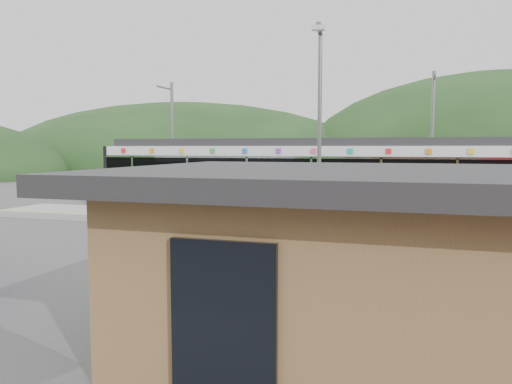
% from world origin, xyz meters
% --- Properties ---
extents(ground, '(120.00, 120.00, 0.00)m').
position_xyz_m(ground, '(0.00, 0.00, 0.00)').
color(ground, '#4C4C4F').
rests_on(ground, ground).
extents(hills, '(146.00, 149.00, 26.00)m').
position_xyz_m(hills, '(6.19, 5.29, 0.00)').
color(hills, '#1E3D19').
rests_on(hills, ground).
extents(platform, '(26.00, 3.20, 0.30)m').
position_xyz_m(platform, '(0.00, 3.30, 0.15)').
color(platform, '#9E9E99').
rests_on(platform, ground).
extents(yellow_line, '(26.00, 0.10, 0.01)m').
position_xyz_m(yellow_line, '(0.00, 2.00, 0.30)').
color(yellow_line, yellow).
rests_on(yellow_line, platform).
extents(train, '(20.44, 3.01, 3.74)m').
position_xyz_m(train, '(1.39, 6.00, 2.06)').
color(train, black).
rests_on(train, ground).
extents(catenary_mast_west, '(0.18, 1.80, 7.00)m').
position_xyz_m(catenary_mast_west, '(-7.00, 8.56, 3.65)').
color(catenary_mast_west, slate).
rests_on(catenary_mast_west, ground).
extents(catenary_mast_east, '(0.18, 1.80, 7.00)m').
position_xyz_m(catenary_mast_east, '(7.00, 8.56, 3.65)').
color(catenary_mast_east, slate).
rests_on(catenary_mast_east, ground).
extents(station_shelter, '(9.20, 6.20, 3.00)m').
position_xyz_m(station_shelter, '(6.00, -9.01, 1.55)').
color(station_shelter, olive).
rests_on(station_shelter, ground).
extents(lamp_post, '(0.37, 1.17, 6.65)m').
position_xyz_m(lamp_post, '(3.61, -3.13, 3.96)').
color(lamp_post, slate).
rests_on(lamp_post, ground).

